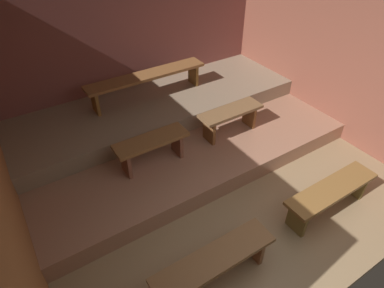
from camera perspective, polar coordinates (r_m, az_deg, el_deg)
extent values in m
cube|color=#927754|center=(5.01, 1.40, -4.31)|extent=(5.62, 4.86, 0.08)
cube|color=brown|center=(5.86, -10.26, 18.08)|extent=(5.62, 0.06, 2.78)
cube|color=brown|center=(5.81, 22.90, 15.60)|extent=(0.06, 4.86, 2.78)
cube|color=#9D6E55|center=(5.34, -2.62, 1.19)|extent=(4.82, 2.71, 0.27)
cube|color=#8B765E|center=(5.65, -5.91, 6.50)|extent=(4.82, 1.47, 0.27)
cube|color=brown|center=(3.49, 3.93, -19.36)|extent=(1.36, 0.34, 0.05)
cube|color=brown|center=(3.89, 10.82, -16.98)|extent=(0.05, 0.27, 0.38)
cube|color=brown|center=(4.44, 23.25, -7.21)|extent=(1.36, 0.34, 0.05)
cube|color=brown|center=(4.24, 17.83, -12.41)|extent=(0.05, 0.27, 0.38)
cube|color=brown|center=(4.97, 26.60, -6.20)|extent=(0.05, 0.27, 0.38)
cube|color=brown|center=(4.43, -7.11, 0.63)|extent=(1.03, 0.34, 0.05)
cube|color=brown|center=(4.45, -11.42, -3.21)|extent=(0.05, 0.27, 0.38)
cube|color=brown|center=(4.70, -2.64, 0.16)|extent=(0.05, 0.27, 0.38)
cube|color=brown|center=(5.03, 6.79, 5.69)|extent=(1.03, 0.34, 0.05)
cube|color=brown|center=(4.94, 3.01, 2.34)|extent=(0.05, 0.27, 0.38)
cube|color=brown|center=(5.37, 9.94, 4.96)|extent=(0.05, 0.27, 0.38)
cube|color=brown|center=(5.50, -7.91, 11.74)|extent=(2.05, 0.34, 0.05)
cube|color=brown|center=(5.33, -16.51, 7.01)|extent=(0.05, 0.27, 0.38)
cube|color=brown|center=(5.98, 0.22, 12.10)|extent=(0.05, 0.27, 0.38)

